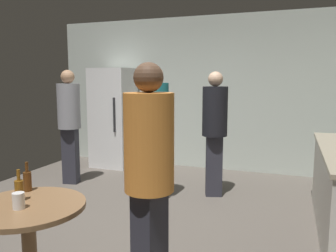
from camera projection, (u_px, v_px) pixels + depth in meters
ground_plane at (131, 225)px, 3.92m from camera, size 5.20×5.20×0.10m
wall_back at (194, 93)px, 6.18m from camera, size 5.32×0.06×2.70m
refrigerator at (113, 118)px, 6.32m from camera, size 0.70×0.68×1.80m
foreground_table at (28, 219)px, 2.39m from camera, size 0.80×0.80×0.73m
beer_bottle_amber at (19, 190)px, 2.44m from camera, size 0.06×0.06×0.23m
beer_bottle_brown at (27, 180)px, 2.66m from camera, size 0.06×0.06×0.23m
plastic_cup_white at (19, 201)px, 2.30m from camera, size 0.08×0.08×0.11m
person_in_gray_shirt at (69, 118)px, 5.20m from camera, size 0.40×0.40×1.74m
person_in_orange_shirt at (149, 168)px, 2.32m from camera, size 0.41×0.41×1.71m
person_in_teal_shirt at (156, 123)px, 4.44m from camera, size 0.45×0.45×1.76m
person_in_black_shirt at (215, 124)px, 4.63m from camera, size 0.42×0.42×1.70m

